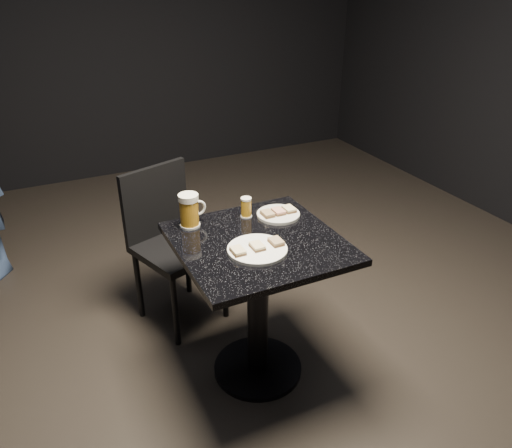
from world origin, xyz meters
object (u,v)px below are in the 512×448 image
object	(u,v)px
plate_large	(257,250)
plate_small	(278,214)
chair	(171,236)
beer_tumbler	(246,207)
table	(258,286)
beer_mug	(190,210)

from	to	relation	value
plate_large	plate_small	bearing A→B (deg)	47.21
plate_small	chair	size ratio (longest dim) A/B	0.24
beer_tumbler	table	bearing A→B (deg)	-102.25
table	plate_large	bearing A→B (deg)	-117.81
plate_small	beer_tumbler	bearing A→B (deg)	157.55
table	beer_mug	distance (m)	0.47
plate_small	beer_tumbler	distance (m)	0.16
plate_large	beer_mug	bearing A→B (deg)	117.62
chair	beer_mug	bearing A→B (deg)	-90.42
beer_mug	chair	world-z (taller)	beer_mug
plate_small	table	size ratio (longest dim) A/B	0.27
plate_small	table	world-z (taller)	plate_small
beer_tumbler	chair	world-z (taller)	chair
table	chair	bearing A→B (deg)	108.65
plate_large	beer_mug	distance (m)	0.39
beer_mug	beer_tumbler	xyz separation A→B (m)	(0.27, -0.03, -0.03)
beer_mug	plate_large	bearing A→B (deg)	-62.38
plate_large	plate_small	size ratio (longest dim) A/B	1.23
table	chair	distance (m)	0.68
beer_mug	beer_tumbler	size ratio (longest dim) A/B	1.61
plate_small	plate_large	bearing A→B (deg)	-132.79
plate_small	beer_mug	distance (m)	0.43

